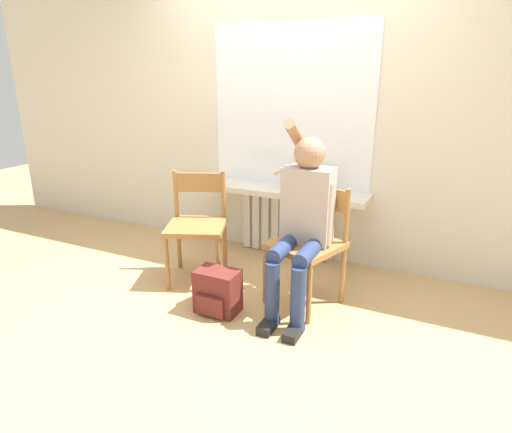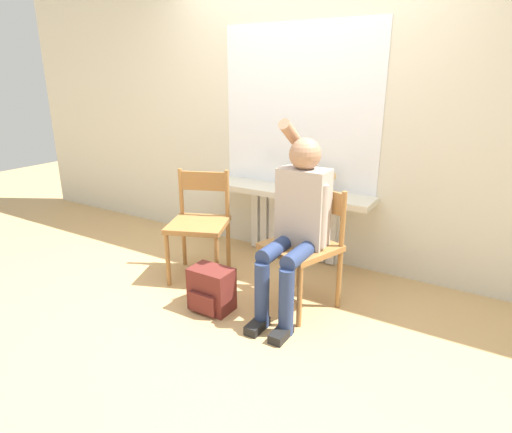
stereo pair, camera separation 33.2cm
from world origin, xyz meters
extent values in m
plane|color=tan|center=(0.00, 0.00, 0.00)|extent=(12.00, 12.00, 0.00)
cube|color=beige|center=(0.00, 1.23, 1.35)|extent=(7.00, 0.06, 2.70)
cube|color=silver|center=(0.00, 1.16, 0.31)|extent=(0.88, 0.05, 0.61)
cube|color=silver|center=(-0.39, 1.12, 0.31)|extent=(0.07, 0.03, 0.59)
cube|color=silver|center=(-0.29, 1.12, 0.31)|extent=(0.07, 0.03, 0.59)
cube|color=silver|center=(-0.20, 1.12, 0.31)|extent=(0.07, 0.03, 0.59)
cube|color=silver|center=(-0.10, 1.12, 0.31)|extent=(0.07, 0.03, 0.59)
cube|color=silver|center=(0.00, 1.12, 0.31)|extent=(0.07, 0.03, 0.59)
cube|color=silver|center=(0.10, 1.12, 0.31)|extent=(0.07, 0.03, 0.59)
cube|color=silver|center=(0.20, 1.12, 0.31)|extent=(0.07, 0.03, 0.59)
cube|color=silver|center=(0.29, 1.12, 0.31)|extent=(0.07, 0.03, 0.59)
cube|color=silver|center=(0.39, 1.12, 0.31)|extent=(0.07, 0.03, 0.59)
cube|color=beige|center=(0.00, 1.03, 0.64)|extent=(1.52, 0.34, 0.05)
cube|color=white|center=(0.00, 1.20, 1.35)|extent=(1.46, 0.01, 1.37)
cube|color=#9E6B38|center=(-0.46, 0.34, 0.46)|extent=(0.59, 0.59, 0.04)
cylinder|color=#9E6B38|center=(-0.57, 0.08, 0.22)|extent=(0.04, 0.04, 0.44)
cylinder|color=#9E6B38|center=(-0.20, 0.23, 0.22)|extent=(0.04, 0.04, 0.44)
cylinder|color=#9E6B38|center=(-0.72, 0.45, 0.22)|extent=(0.04, 0.04, 0.44)
cylinder|color=#9E6B38|center=(-0.35, 0.60, 0.22)|extent=(0.04, 0.04, 0.44)
cylinder|color=#9E6B38|center=(-0.72, 0.45, 0.67)|extent=(0.04, 0.04, 0.39)
cylinder|color=#9E6B38|center=(-0.35, 0.60, 0.67)|extent=(0.04, 0.04, 0.39)
cube|color=#9E6B38|center=(-0.53, 0.53, 0.77)|extent=(0.38, 0.17, 0.16)
cube|color=#9E6B38|center=(0.46, 0.34, 0.46)|extent=(0.57, 0.57, 0.04)
cylinder|color=#9E6B38|center=(0.20, 0.22, 0.22)|extent=(0.04, 0.04, 0.44)
cylinder|color=#9E6B38|center=(0.58, 0.09, 0.22)|extent=(0.04, 0.04, 0.44)
cylinder|color=#9E6B38|center=(0.33, 0.60, 0.22)|extent=(0.04, 0.04, 0.44)
cylinder|color=#9E6B38|center=(0.71, 0.47, 0.22)|extent=(0.04, 0.04, 0.44)
cylinder|color=#9E6B38|center=(0.33, 0.60, 0.67)|extent=(0.04, 0.04, 0.39)
cylinder|color=#9E6B38|center=(0.71, 0.47, 0.67)|extent=(0.04, 0.04, 0.39)
cube|color=#9E6B38|center=(0.52, 0.53, 0.77)|extent=(0.39, 0.15, 0.16)
cylinder|color=navy|center=(0.37, 0.17, 0.49)|extent=(0.11, 0.40, 0.11)
cylinder|color=navy|center=(0.55, 0.17, 0.49)|extent=(0.11, 0.40, 0.11)
cylinder|color=navy|center=(0.37, -0.03, 0.23)|extent=(0.10, 0.10, 0.46)
cylinder|color=navy|center=(0.55, -0.03, 0.23)|extent=(0.10, 0.10, 0.46)
cube|color=black|center=(0.37, -0.09, 0.03)|extent=(0.09, 0.20, 0.06)
cube|color=black|center=(0.55, -0.09, 0.03)|extent=(0.09, 0.20, 0.06)
cube|color=#AD9E93|center=(0.46, 0.37, 0.75)|extent=(0.34, 0.20, 0.54)
sphere|color=#A87A5B|center=(0.46, 0.37, 1.11)|extent=(0.22, 0.22, 0.22)
cylinder|color=#A87A5B|center=(0.34, 0.50, 1.15)|extent=(0.08, 0.50, 0.38)
cylinder|color=#AD9E93|center=(0.61, 0.33, 0.72)|extent=(0.08, 0.08, 0.43)
cylinder|color=#DBB77A|center=(0.22, 1.03, 0.81)|extent=(0.31, 0.12, 0.12)
sphere|color=#DBB77A|center=(0.39, 1.03, 0.83)|extent=(0.08, 0.08, 0.08)
cone|color=#DBB77A|center=(0.39, 1.01, 0.86)|extent=(0.03, 0.03, 0.03)
cone|color=#DBB77A|center=(0.39, 1.05, 0.86)|extent=(0.03, 0.03, 0.03)
cylinder|color=#DBB77A|center=(0.32, 1.00, 0.71)|extent=(0.03, 0.03, 0.08)
cylinder|color=#DBB77A|center=(0.32, 1.06, 0.71)|extent=(0.03, 0.03, 0.08)
cylinder|color=#DBB77A|center=(0.11, 1.00, 0.71)|extent=(0.03, 0.03, 0.08)
cylinder|color=#DBB77A|center=(0.11, 1.06, 0.71)|extent=(0.03, 0.03, 0.08)
cylinder|color=#DBB77A|center=(0.01, 1.03, 0.84)|extent=(0.20, 0.03, 0.13)
cube|color=maroon|center=(-0.05, -0.03, 0.16)|extent=(0.30, 0.20, 0.32)
cube|color=maroon|center=(-0.05, -0.14, 0.09)|extent=(0.21, 0.03, 0.14)
camera|label=1|loc=(1.35, -2.36, 1.61)|focal=30.00mm
camera|label=2|loc=(1.64, -2.20, 1.61)|focal=30.00mm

